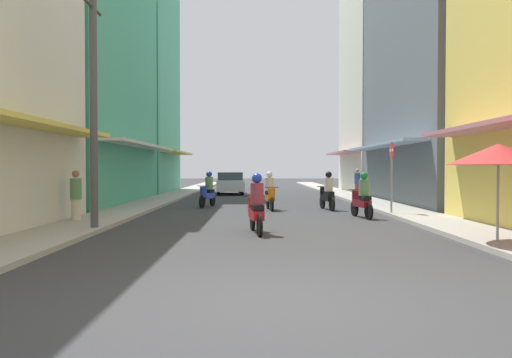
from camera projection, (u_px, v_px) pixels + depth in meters
ground_plane at (260, 199)px, 26.99m from camera, size 109.85×109.85×0.00m
sidewalk_left at (166, 197)px, 26.98m from camera, size 1.87×57.93×0.12m
sidewalk_right at (354, 197)px, 27.00m from camera, size 1.87×57.93×0.12m
building_left_mid at (67, 80)px, 22.78m from camera, size 7.05×11.62×11.86m
building_left_far at (126, 66)px, 33.18m from camera, size 7.05×8.38×17.63m
building_right_mid at (452, 53)px, 23.11m from camera, size 7.05×11.81×14.63m
building_right_far at (391, 76)px, 33.60m from camera, size 7.05×8.40×16.38m
motorbike_red at (255, 207)px, 12.45m from camera, size 0.57×1.80×1.58m
motorbike_silver at (253, 183)px, 40.09m from camera, size 0.55×1.81×0.96m
motorbike_maroon at (361, 197)px, 16.36m from camera, size 0.59×1.80×1.58m
motorbike_orange at (269, 193)px, 19.53m from camera, size 0.55×1.81×1.58m
motorbike_black at (326, 193)px, 19.55m from camera, size 0.58×1.80×1.58m
motorbike_blue at (207, 191)px, 20.96m from camera, size 0.68×1.77×1.58m
parked_car at (229, 183)px, 31.55m from camera, size 2.08×4.23×1.45m
pedestrian_foreground at (75, 197)px, 14.53m from camera, size 0.34×0.34×1.64m
pedestrian_crossing at (356, 183)px, 29.15m from camera, size 0.34×0.34×1.68m
vendor_umbrella at (497, 154)px, 10.21m from camera, size 2.11×2.11×2.23m
utility_pole at (92, 106)px, 12.73m from camera, size 0.20×1.20×6.57m
street_sign_no_entry at (390, 168)px, 17.05m from camera, size 0.07×0.60×2.65m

